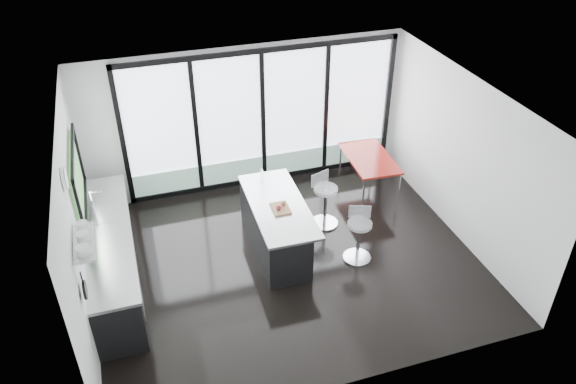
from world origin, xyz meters
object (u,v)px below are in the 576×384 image
object	(u,v)px
bar_stool_far	(325,206)
red_table	(368,174)
bar_stool_near	(358,241)
island	(274,226)

from	to	relation	value
bar_stool_far	red_table	size ratio (longest dim) A/B	0.55
bar_stool_near	red_table	size ratio (longest dim) A/B	0.53
island	red_table	size ratio (longest dim) A/B	1.52
bar_stool_far	red_table	distance (m)	1.40
bar_stool_near	red_table	distance (m)	2.07
island	red_table	distance (m)	2.46
island	bar_stool_far	distance (m)	1.08
red_table	island	bearing A→B (deg)	-153.43
island	bar_stool_near	distance (m)	1.39
island	bar_stool_near	xyz separation A→B (m)	(1.20, -0.71, -0.07)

